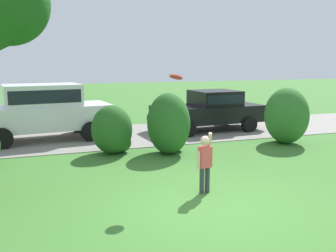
{
  "coord_description": "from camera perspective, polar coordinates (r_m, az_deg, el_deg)",
  "views": [
    {
      "loc": [
        -3.16,
        -6.4,
        2.73
      ],
      "look_at": [
        0.09,
        2.69,
        1.1
      ],
      "focal_mm": 41.84,
      "sensor_mm": 36.0,
      "label": 1
    }
  ],
  "objects": [
    {
      "name": "frisbee",
      "position": [
        8.16,
        1.18,
        7.17
      ],
      "size": [
        0.29,
        0.28,
        0.17
      ],
      "color": "red"
    },
    {
      "name": "shrub_centre_right",
      "position": [
        13.48,
        16.83,
        1.27
      ],
      "size": [
        1.35,
        1.59,
        1.85
      ],
      "color": "#33702B",
      "rests_on": "ground"
    },
    {
      "name": "ground_plane",
      "position": [
        7.64,
        6.27,
        -11.41
      ],
      "size": [
        80.0,
        80.0,
        0.0
      ],
      "primitive_type": "plane",
      "color": "#3D752D"
    },
    {
      "name": "shrub_centre_left",
      "position": [
        11.6,
        -8.03,
        -0.74
      ],
      "size": [
        1.2,
        1.19,
        1.44
      ],
      "color": "#286023",
      "rests_on": "ground"
    },
    {
      "name": "child_thrower",
      "position": [
        8.09,
        5.4,
        -4.87
      ],
      "size": [
        0.43,
        0.32,
        1.29
      ],
      "color": "#383842",
      "rests_on": "ground"
    },
    {
      "name": "parked_sedan",
      "position": [
        15.33,
        6.1,
        2.48
      ],
      "size": [
        4.49,
        2.28,
        1.56
      ],
      "color": "black",
      "rests_on": "ground"
    },
    {
      "name": "shrub_centre",
      "position": [
        11.46,
        0.15,
        0.14
      ],
      "size": [
        1.24,
        1.45,
        1.8
      ],
      "color": "#286023",
      "rests_on": "ground"
    },
    {
      "name": "driveway_strip",
      "position": [
        14.37,
        -6.62,
        -1.38
      ],
      "size": [
        28.0,
        4.4,
        0.02
      ],
      "primitive_type": "cube",
      "color": "gray",
      "rests_on": "ground"
    },
    {
      "name": "parked_suv",
      "position": [
        14.02,
        -17.77,
        2.36
      ],
      "size": [
        4.86,
        2.45,
        1.92
      ],
      "color": "white",
      "rests_on": "ground"
    }
  ]
}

